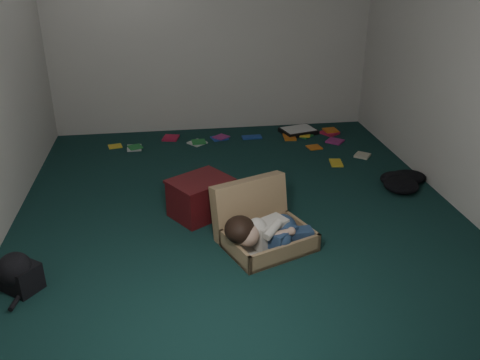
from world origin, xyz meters
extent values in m
plane|color=#0F2D2A|center=(0.00, 0.00, 0.00)|extent=(4.50, 4.50, 0.00)
plane|color=silver|center=(0.00, 2.25, 1.30)|extent=(4.50, 0.00, 4.50)
plane|color=silver|center=(0.00, -2.25, 1.30)|extent=(4.50, 0.00, 4.50)
plane|color=silver|center=(2.00, 0.00, 1.30)|extent=(0.00, 4.50, 4.50)
cube|color=#A4835A|center=(0.15, -0.73, 0.08)|extent=(0.79, 0.68, 0.15)
cube|color=silver|center=(0.15, -0.73, 0.04)|extent=(0.72, 0.61, 0.02)
cube|color=#A4835A|center=(0.04, -0.44, 0.24)|extent=(0.69, 0.43, 0.49)
cube|color=silver|center=(0.14, -0.76, 0.16)|extent=(0.33, 0.28, 0.21)
sphere|color=tan|center=(-0.05, -0.86, 0.22)|extent=(0.18, 0.18, 0.18)
ellipsoid|color=black|center=(-0.10, -0.83, 0.25)|extent=(0.24, 0.25, 0.21)
ellipsoid|color=navy|center=(0.27, -0.69, 0.16)|extent=(0.22, 0.25, 0.21)
cube|color=navy|center=(0.24, -0.82, 0.15)|extent=(0.26, 0.26, 0.13)
cube|color=navy|center=(0.37, -0.78, 0.13)|extent=(0.23, 0.13, 0.10)
sphere|color=white|center=(0.45, -0.72, 0.11)|extent=(0.10, 0.10, 0.10)
sphere|color=white|center=(0.47, -0.78, 0.10)|extent=(0.09, 0.09, 0.09)
cylinder|color=tan|center=(0.23, -0.85, 0.20)|extent=(0.18, 0.12, 0.06)
cube|color=#4A0F12|center=(-0.35, -0.09, 0.16)|extent=(0.62, 0.58, 0.33)
cube|color=#4A0F12|center=(-0.35, -0.09, 0.34)|extent=(0.64, 0.61, 0.02)
cube|color=black|center=(1.07, 1.91, 0.03)|extent=(0.50, 0.42, 0.05)
cube|color=white|center=(1.07, 1.91, 0.06)|extent=(0.45, 0.37, 0.01)
cube|color=yellow|center=(-1.25, 1.76, 0.01)|extent=(0.19, 0.14, 0.02)
cube|color=#B61839|center=(-0.57, 1.93, 0.01)|extent=(0.24, 0.23, 0.02)
cube|color=silver|center=(-0.26, 1.72, 0.01)|extent=(0.19, 0.22, 0.02)
cube|color=#1B3F94|center=(0.44, 1.81, 0.01)|extent=(0.20, 0.23, 0.02)
cube|color=#CF6618|center=(0.91, 1.75, 0.01)|extent=(0.24, 0.22, 0.02)
cube|color=#227F35|center=(1.12, 1.77, 0.01)|extent=(0.20, 0.16, 0.02)
cube|color=#97256C|center=(1.43, 1.52, 0.01)|extent=(0.24, 0.23, 0.02)
cube|color=beige|center=(1.60, 1.02, 0.01)|extent=(0.18, 0.21, 0.02)
cube|color=yellow|center=(1.23, 0.86, 0.01)|extent=(0.21, 0.23, 0.02)
cube|color=#B61839|center=(1.46, 1.82, 0.01)|extent=(0.23, 0.21, 0.02)
cube|color=silver|center=(-1.01, 1.64, 0.01)|extent=(0.21, 0.17, 0.02)
cube|color=#1B3F94|center=(0.03, 1.84, 0.01)|extent=(0.23, 0.24, 0.02)
cube|color=#CF6618|center=(1.12, 1.37, 0.01)|extent=(0.16, 0.20, 0.02)
camera|label=1|loc=(-0.58, -4.13, 2.23)|focal=38.00mm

